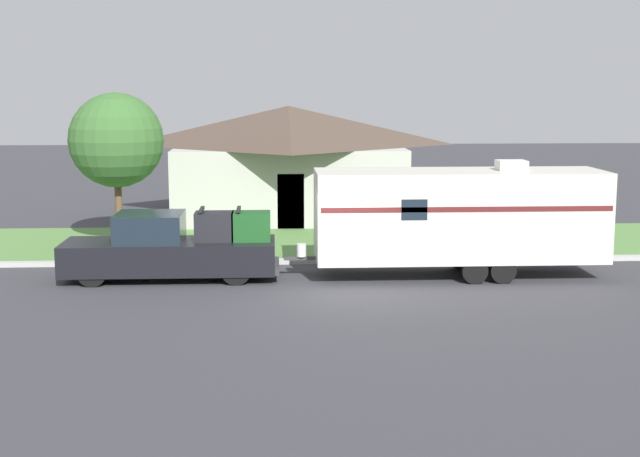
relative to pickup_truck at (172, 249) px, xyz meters
The scene contains 8 objects.
ground_plane 4.93m from the pickup_truck, 20.80° to the right, with size 120.00×120.00×0.00m, color #38383D.
curb_strip 5.03m from the pickup_truck, 24.10° to the left, with size 80.00×0.30×0.14m.
lawn_strip 7.32m from the pickup_truck, 51.39° to the left, with size 80.00×7.00×0.03m.
house_across_street 12.90m from the pickup_truck, 74.23° to the left, with size 9.78×8.16×4.54m.
pickup_truck is the anchor object (origin of this frame).
travel_trailer 8.09m from the pickup_truck, ahead, with size 8.99×2.34×3.29m.
mailbox 11.19m from the pickup_truck, 13.64° to the left, with size 0.48×0.20×1.40m.
tree_in_yard 6.32m from the pickup_truck, 114.13° to the left, with size 3.13×3.13×5.14m.
Camera 1 is at (-1.75, -22.84, 5.34)m, focal length 50.00 mm.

